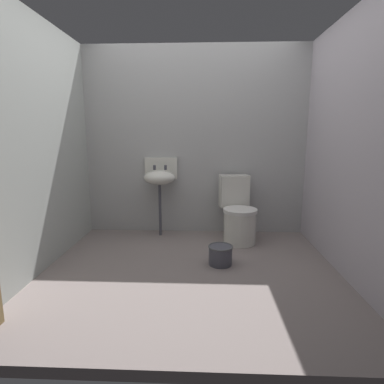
{
  "coord_description": "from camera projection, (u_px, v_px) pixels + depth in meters",
  "views": [
    {
      "loc": [
        0.13,
        -2.85,
        1.3
      ],
      "look_at": [
        0.0,
        0.29,
        0.7
      ],
      "focal_mm": 29.02,
      "sensor_mm": 36.0,
      "label": 1
    }
  ],
  "objects": [
    {
      "name": "wall_back",
      "position": [
        195.0,
        142.0,
        4.01
      ],
      "size": [
        3.22,
        0.1,
        2.37
      ],
      "primitive_type": "cube",
      "color": "#A8A9A9",
      "rests_on": "ground"
    },
    {
      "name": "sink",
      "position": [
        160.0,
        177.0,
        3.9
      ],
      "size": [
        0.42,
        0.35,
        0.99
      ],
      "color": "#454650",
      "rests_on": "ground"
    },
    {
      "name": "wall_left",
      "position": [
        40.0,
        145.0,
        2.99
      ],
      "size": [
        0.1,
        2.51,
        2.37
      ],
      "primitive_type": "cube",
      "color": "#A3A8A3",
      "rests_on": "ground"
    },
    {
      "name": "ground_plane",
      "position": [
        191.0,
        271.0,
        3.06
      ],
      "size": [
        3.22,
        2.71,
        0.08
      ],
      "primitive_type": "cube",
      "color": "slate"
    },
    {
      "name": "wall_right",
      "position": [
        348.0,
        145.0,
        2.87
      ],
      "size": [
        0.1,
        2.51,
        2.37
      ],
      "primitive_type": "cube",
      "color": "#ACA5AE",
      "rests_on": "ground"
    },
    {
      "name": "bucket",
      "position": [
        220.0,
        255.0,
        3.1
      ],
      "size": [
        0.25,
        0.25,
        0.2
      ],
      "color": "#454650",
      "rests_on": "ground"
    },
    {
      "name": "toilet_near_wall",
      "position": [
        238.0,
        215.0,
        3.76
      ],
      "size": [
        0.47,
        0.65,
        0.78
      ],
      "rotation": [
        0.0,
        0.0,
        3.31
      ],
      "color": "silver",
      "rests_on": "ground"
    }
  ]
}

